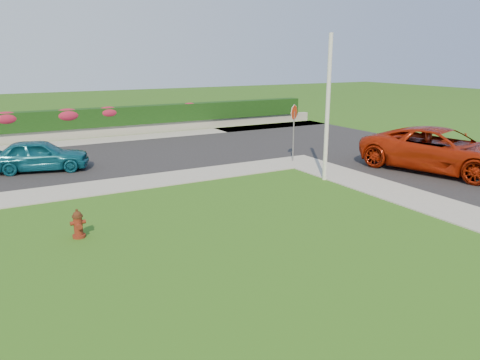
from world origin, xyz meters
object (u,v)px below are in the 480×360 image
sedan_teal (40,155)px  utility_pole (328,109)px  stop_sign (294,119)px  fire_hydrant (78,224)px  suv_red (441,150)px

sedan_teal → utility_pole: 11.92m
stop_sign → fire_hydrant: bearing=-164.7°
sedan_teal → utility_pole: size_ratio=0.70×
sedan_teal → stop_sign: bearing=-94.4°
fire_hydrant → suv_red: 14.61m
sedan_teal → stop_sign: size_ratio=1.49×
suv_red → stop_sign: 6.31m
fire_hydrant → utility_pole: utility_pole is taller
suv_red → utility_pole: 5.49m
suv_red → stop_sign: (-4.22, 4.58, 1.01)m
utility_pole → stop_sign: size_ratio=2.11×
stop_sign → sedan_teal: bearing=151.2°
fire_hydrant → stop_sign: (10.38, 4.83, 1.57)m
fire_hydrant → suv_red: size_ratio=0.12×
sedan_teal → fire_hydrant: bearing=-165.5°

